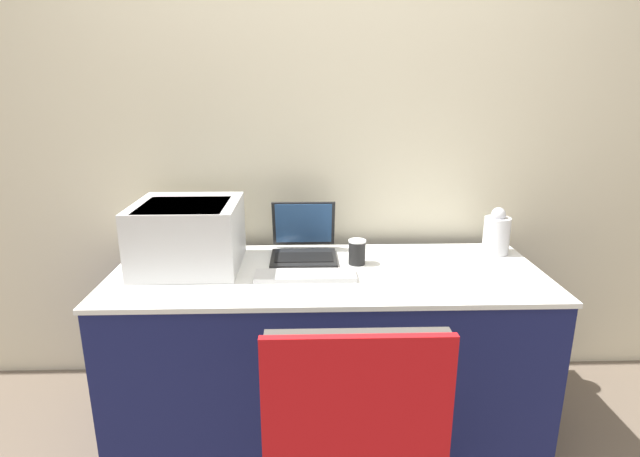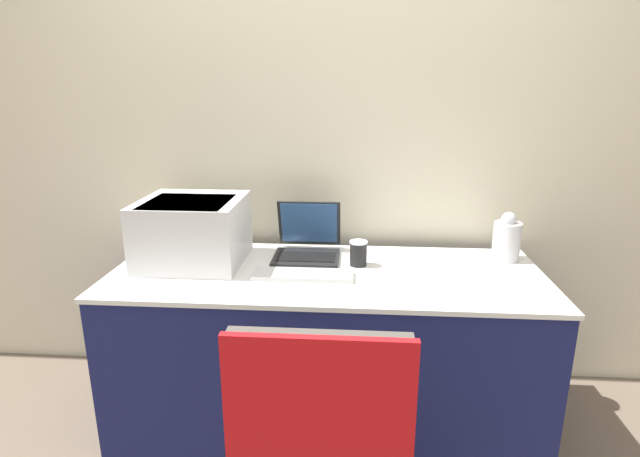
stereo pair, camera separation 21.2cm
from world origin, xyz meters
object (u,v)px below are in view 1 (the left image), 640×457
Objects in this scene: printer at (188,233)px; chair at (352,421)px; coffee_cup at (357,252)px; laptop_left at (304,245)px; external_keyboard at (305,276)px; metal_pitcher at (497,233)px.

printer is 1.12m from chair.
printer is at bearing -179.25° from coffee_cup.
external_keyboard is (0.01, -0.27, -0.04)m from laptop_left.
external_keyboard is 0.95m from metal_pitcher.
chair is at bearing -79.75° from external_keyboard.
printer reaches higher than coffee_cup.
metal_pitcher reaches higher than coffee_cup.
coffee_cup is at bearing 83.61° from chair.
metal_pitcher is at bearing 5.54° from printer.
laptop_left is 0.35× the size of chair.
printer is 0.55m from external_keyboard.
metal_pitcher is (1.40, 0.14, -0.06)m from printer.
metal_pitcher is at bearing 10.71° from coffee_cup.
printer is 1.41m from metal_pitcher.
laptop_left is 0.75× the size of external_keyboard.
printer reaches higher than metal_pitcher.
metal_pitcher reaches higher than external_keyboard.
printer is 1.05× the size of external_keyboard.
laptop_left reaches higher than chair.
coffee_cup reaches higher than external_keyboard.
coffee_cup is (0.73, 0.01, -0.10)m from printer.
metal_pitcher is (0.91, 0.02, 0.04)m from laptop_left.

